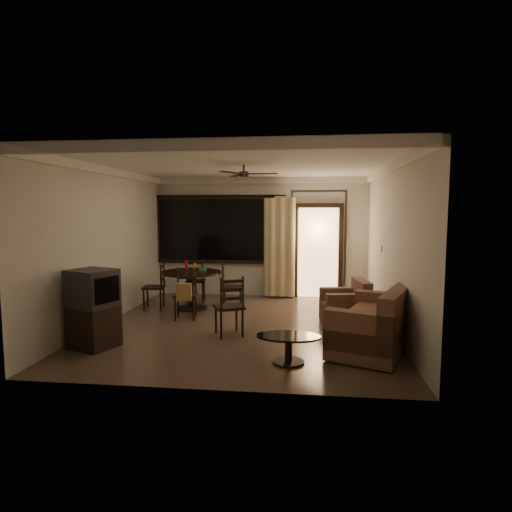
# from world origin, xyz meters

# --- Properties ---
(ground) EXTENTS (5.50, 5.50, 0.00)m
(ground) POSITION_xyz_m (0.00, 0.00, 0.00)
(ground) COLOR #7F6651
(ground) RESTS_ON ground
(room_shell) EXTENTS (5.50, 6.70, 5.50)m
(room_shell) POSITION_xyz_m (0.59, 1.77, 1.83)
(room_shell) COLOR beige
(room_shell) RESTS_ON ground
(dining_table) EXTENTS (1.24, 1.24, 1.00)m
(dining_table) POSITION_xyz_m (-1.28, 1.22, 0.61)
(dining_table) COLOR black
(dining_table) RESTS_ON ground
(dining_chair_west) EXTENTS (0.48, 0.48, 0.95)m
(dining_chair_west) POSITION_xyz_m (-2.04, 1.10, 0.28)
(dining_chair_west) COLOR black
(dining_chair_west) RESTS_ON ground
(dining_chair_east) EXTENTS (0.48, 0.48, 0.95)m
(dining_chair_east) POSITION_xyz_m (-0.46, 1.33, 0.28)
(dining_chair_east) COLOR black
(dining_chair_east) RESTS_ON ground
(dining_chair_south) EXTENTS (0.48, 0.52, 0.95)m
(dining_chair_south) POSITION_xyz_m (-1.16, 0.37, 0.31)
(dining_chair_south) COLOR black
(dining_chair_south) RESTS_ON ground
(dining_chair_north) EXTENTS (0.48, 0.48, 0.95)m
(dining_chair_north) POSITION_xyz_m (-1.40, 1.99, 0.28)
(dining_chair_north) COLOR black
(dining_chair_north) RESTS_ON ground
(tv_cabinet) EXTENTS (0.76, 0.73, 1.17)m
(tv_cabinet) POSITION_xyz_m (-2.05, -1.44, 0.59)
(tv_cabinet) COLOR black
(tv_cabinet) RESTS_ON ground
(sofa) EXTENTS (1.49, 1.93, 0.92)m
(sofa) POSITION_xyz_m (2.11, -1.09, 0.37)
(sofa) COLOR #492521
(sofa) RESTS_ON ground
(armchair) EXTENTS (0.88, 0.88, 0.78)m
(armchair) POSITION_xyz_m (1.82, 0.29, 0.32)
(armchair) COLOR #492521
(armchair) RESTS_ON ground
(coffee_table) EXTENTS (0.86, 0.52, 0.38)m
(coffee_table) POSITION_xyz_m (0.85, -1.78, 0.25)
(coffee_table) COLOR black
(coffee_table) RESTS_ON ground
(side_chair) EXTENTS (0.58, 0.58, 0.99)m
(side_chair) POSITION_xyz_m (-0.16, -0.61, 0.29)
(side_chair) COLOR black
(side_chair) RESTS_ON ground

